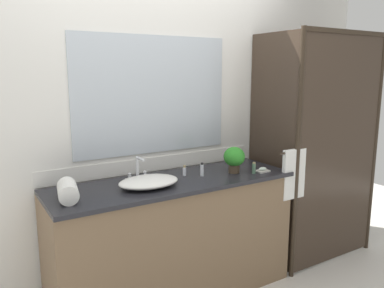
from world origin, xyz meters
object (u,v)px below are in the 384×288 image
(sink_basin, at_px, (149,182))
(amenity_bottle_lotion, at_px, (202,170))
(amenity_bottle_shampoo, at_px, (254,168))
(rolled_towel_near_edge, at_px, (68,191))
(soap_dish, at_px, (263,170))
(amenity_bottle_body_wash, at_px, (185,171))
(faucet, at_px, (138,172))
(potted_plant, at_px, (234,158))

(sink_basin, relative_size, amenity_bottle_lotion, 4.12)
(sink_basin, bearing_deg, amenity_bottle_lotion, 4.40)
(sink_basin, bearing_deg, amenity_bottle_shampoo, -7.75)
(sink_basin, distance_m, amenity_bottle_lotion, 0.46)
(amenity_bottle_shampoo, relative_size, rolled_towel_near_edge, 0.38)
(sink_basin, bearing_deg, soap_dish, -6.67)
(amenity_bottle_body_wash, distance_m, amenity_bottle_shampoo, 0.53)
(sink_basin, distance_m, amenity_bottle_shampoo, 0.84)
(rolled_towel_near_edge, bearing_deg, faucet, 18.71)
(amenity_bottle_lotion, bearing_deg, rolled_towel_near_edge, -177.84)
(sink_basin, xyz_separation_m, amenity_bottle_shampoo, (0.83, -0.11, 0.01))
(sink_basin, height_order, soap_dish, sink_basin)
(sink_basin, bearing_deg, amenity_bottle_body_wash, 17.50)
(soap_dish, bearing_deg, amenity_bottle_lotion, 163.11)
(potted_plant, height_order, rolled_towel_near_edge, potted_plant)
(soap_dish, bearing_deg, amenity_bottle_shampoo, -177.00)
(potted_plant, height_order, amenity_bottle_lotion, potted_plant)
(sink_basin, relative_size, potted_plant, 2.08)
(potted_plant, height_order, amenity_bottle_body_wash, potted_plant)
(soap_dish, relative_size, rolled_towel_near_edge, 0.42)
(potted_plant, distance_m, soap_dish, 0.25)
(sink_basin, xyz_separation_m, soap_dish, (0.92, -0.11, -0.02))
(amenity_bottle_body_wash, xyz_separation_m, amenity_bottle_shampoo, (0.48, -0.22, 0.01))
(amenity_bottle_body_wash, height_order, rolled_towel_near_edge, rolled_towel_near_edge)
(faucet, distance_m, amenity_bottle_lotion, 0.48)
(amenity_bottle_lotion, xyz_separation_m, amenity_bottle_shampoo, (0.38, -0.15, -0.01))
(sink_basin, bearing_deg, faucet, 90.00)
(rolled_towel_near_edge, bearing_deg, sink_basin, 0.28)
(sink_basin, xyz_separation_m, faucet, (0.00, 0.18, 0.02))
(amenity_bottle_lotion, distance_m, rolled_towel_near_edge, 0.99)
(faucet, bearing_deg, potted_plant, -14.90)
(faucet, distance_m, soap_dish, 0.97)
(potted_plant, xyz_separation_m, rolled_towel_near_edge, (-1.26, 0.01, -0.06))
(faucet, relative_size, amenity_bottle_body_wash, 2.21)
(amenity_bottle_lotion, height_order, amenity_bottle_shampoo, amenity_bottle_lotion)
(amenity_bottle_body_wash, bearing_deg, rolled_towel_near_edge, -172.80)
(soap_dish, height_order, amenity_bottle_shampoo, amenity_bottle_shampoo)
(faucet, xyz_separation_m, amenity_bottle_shampoo, (0.83, -0.29, -0.02))
(faucet, distance_m, amenity_bottle_shampoo, 0.88)
(faucet, distance_m, rolled_towel_near_edge, 0.57)
(amenity_bottle_body_wash, bearing_deg, potted_plant, -17.91)
(faucet, height_order, amenity_bottle_lotion, faucet)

